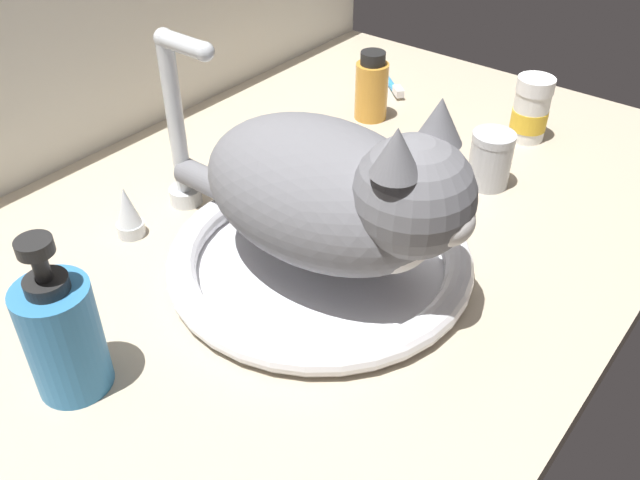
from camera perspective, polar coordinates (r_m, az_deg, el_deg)
name	(u,v)px	position (r cm, az deg, el deg)	size (l,w,h in cm)	color
countertop	(313,238)	(82.42, -0.56, 0.16)	(112.79, 70.66, 3.00)	#B7A88E
backsplash_wall	(98,34)	(98.90, -18.06, 16.00)	(112.79, 2.40, 36.52)	silver
sink_basin	(320,259)	(74.56, 0.00, -1.57)	(33.26, 33.26, 3.18)	white
faucet	(182,145)	(83.13, -11.48, 7.78)	(20.61, 9.31, 22.28)	silver
cat	(340,194)	(67.74, 1.67, 3.89)	(17.73, 37.99, 19.18)	slate
metal_jar	(490,159)	(90.42, 14.04, 6.55)	(5.47, 5.47, 7.36)	#B2B5BA
soap_pump_bottle	(63,335)	(63.34, -20.68, -7.41)	(6.65, 6.65, 16.27)	teal
amber_bottle	(372,88)	(104.42, 4.32, 12.55)	(4.90, 4.90, 10.35)	gold
pill_bottle	(531,111)	(102.89, 17.17, 10.26)	(5.21, 5.21, 9.26)	white
toothbrush	(386,76)	(119.10, 5.51, 13.47)	(12.45, 14.37, 1.70)	#338CD1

